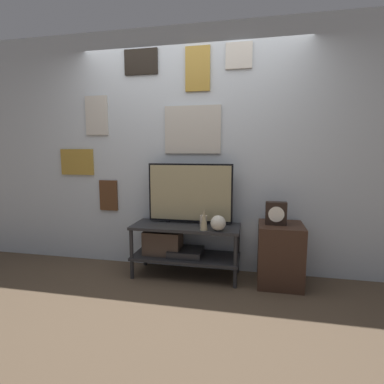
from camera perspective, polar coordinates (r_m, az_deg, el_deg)
The scene contains 9 objects.
ground_plane at distance 3.18m, azimuth -2.29°, elevation -17.41°, with size 12.00×12.00×0.00m, color #4C3D2D.
wall_back at distance 3.41m, azimuth -0.35°, elevation 7.87°, with size 6.40×0.08×2.70m.
media_console at distance 3.32m, azimuth -2.84°, elevation -9.77°, with size 1.15×0.45×0.57m.
television at distance 3.26m, azimuth -0.38°, elevation -0.18°, with size 0.93×0.05×0.66m.
vase_round_glass at distance 3.02m, azimuth 5.00°, elevation -5.90°, with size 0.15×0.15×0.15m.
vase_slim_bronze at distance 3.01m, azimuth 2.29°, elevation -5.21°, with size 0.08×0.08×0.22m.
candle_jar at distance 3.16m, azimuth 2.18°, elevation -5.56°, with size 0.07×0.07×0.12m.
side_table at distance 3.24m, azimuth 16.40°, elevation -11.30°, with size 0.44×0.46×0.63m.
mantel_clock at distance 3.11m, azimuth 15.70°, elevation -3.93°, with size 0.20×0.11×0.23m.
Camera 1 is at (0.71, -2.79, 1.35)m, focal length 28.00 mm.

